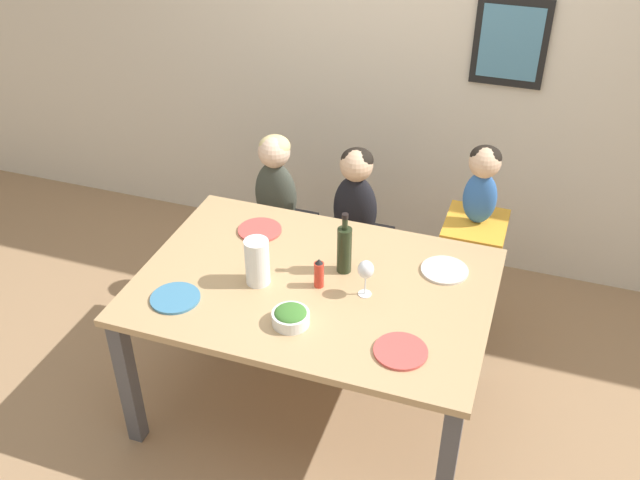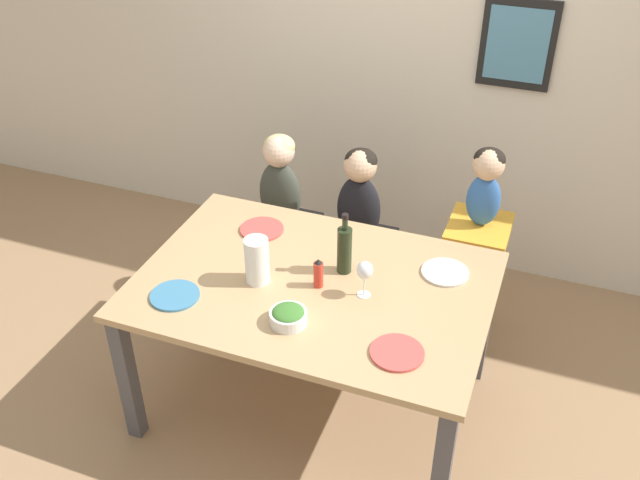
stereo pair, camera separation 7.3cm
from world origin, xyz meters
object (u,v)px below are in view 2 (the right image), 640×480
object	(u,v)px
chair_far_left	(282,236)
person_child_left	(280,177)
person_baby_right	(487,179)
wine_glass_near	(365,271)
chair_right_highchair	(476,250)
dinner_plate_front_right	(397,353)
paper_towel_roll	(257,261)
dinner_plate_back_left	(262,229)
dinner_plate_front_left	(175,295)
wine_bottle	(344,249)
salad_bowl_large	(289,316)
dinner_plate_back_right	(445,272)
person_child_center	(359,192)
chair_far_center	(357,252)

from	to	relation	value
chair_far_left	person_child_left	size ratio (longest dim) A/B	0.82
person_baby_right	wine_glass_near	bearing A→B (deg)	-114.45
chair_right_highchair	dinner_plate_front_right	world-z (taller)	dinner_plate_front_right
paper_towel_roll	dinner_plate_back_left	size ratio (longest dim) A/B	1.02
person_child_left	dinner_plate_front_left	world-z (taller)	person_child_left
wine_bottle	salad_bowl_large	distance (m)	0.45
salad_bowl_large	dinner_plate_back_right	world-z (taller)	salad_bowl_large
dinner_plate_front_right	dinner_plate_back_left	bearing A→B (deg)	144.45
person_child_center	chair_far_left	bearing A→B (deg)	-179.80
dinner_plate_back_right	person_baby_right	bearing A→B (deg)	82.57
paper_towel_roll	salad_bowl_large	xyz separation A→B (m)	(0.24, -0.22, -0.07)
chair_right_highchair	person_child_center	world-z (taller)	person_child_center
chair_far_center	salad_bowl_large	size ratio (longest dim) A/B	2.93
person_baby_right	wine_bottle	bearing A→B (deg)	-127.04
wine_bottle	dinner_plate_back_left	world-z (taller)	wine_bottle
chair_far_center	person_child_left	world-z (taller)	person_child_left
chair_right_highchair	dinner_plate_front_left	world-z (taller)	dinner_plate_front_left
wine_glass_near	dinner_plate_front_left	xyz separation A→B (m)	(-0.77, -0.30, -0.12)
chair_far_left	person_baby_right	world-z (taller)	person_baby_right
person_child_center	paper_towel_roll	distance (m)	0.91
person_child_center	paper_towel_roll	world-z (taller)	person_child_center
chair_far_center	dinner_plate_back_right	xyz separation A→B (m)	(0.59, -0.53, 0.38)
salad_bowl_large	chair_far_left	bearing A→B (deg)	115.10
wine_glass_near	dinner_plate_front_right	size ratio (longest dim) A/B	0.82
chair_far_left	dinner_plate_back_right	world-z (taller)	dinner_plate_back_right
person_baby_right	paper_towel_roll	distance (m)	1.23
paper_towel_roll	dinner_plate_back_right	xyz separation A→B (m)	(0.78, 0.35, -0.11)
person_baby_right	dinner_plate_front_right	size ratio (longest dim) A/B	1.97
person_child_left	dinner_plate_back_right	bearing A→B (deg)	-26.77
person_child_center	paper_towel_roll	bearing A→B (deg)	-102.38
chair_far_center	dinner_plate_back_left	bearing A→B (deg)	-125.09
chair_far_left	chair_right_highchair	world-z (taller)	chair_right_highchair
chair_far_left	dinner_plate_back_left	distance (m)	0.64
person_child_left	person_baby_right	distance (m)	1.14
chair_far_left	dinner_plate_back_right	size ratio (longest dim) A/B	2.13
person_child_left	person_child_center	size ratio (longest dim) A/B	1.00
chair_far_left	paper_towel_roll	world-z (taller)	paper_towel_roll
dinner_plate_back_right	chair_far_left	bearing A→B (deg)	153.30
person_child_left	dinner_plate_back_left	distance (m)	0.51
dinner_plate_back_right	salad_bowl_large	bearing A→B (deg)	-133.47
chair_right_highchair	dinner_plate_back_right	size ratio (longest dim) A/B	3.33
paper_towel_roll	dinner_plate_front_left	bearing A→B (deg)	-141.62
dinner_plate_back_left	dinner_plate_front_right	bearing A→B (deg)	-35.55
dinner_plate_front_left	dinner_plate_front_right	xyz separation A→B (m)	(1.01, -0.01, 0.00)
chair_far_left	paper_towel_roll	distance (m)	1.04
person_child_center	wine_bottle	world-z (taller)	wine_bottle
salad_bowl_large	dinner_plate_front_right	distance (m)	0.48
chair_right_highchair	wine_bottle	size ratio (longest dim) A/B	2.37
wine_bottle	dinner_plate_back_right	world-z (taller)	wine_bottle
person_baby_right	wine_glass_near	size ratio (longest dim) A/B	2.41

